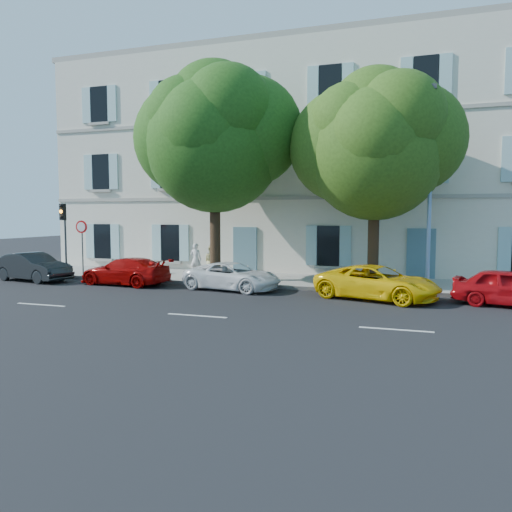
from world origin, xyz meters
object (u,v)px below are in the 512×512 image
(car_dark_sedan, at_px, (33,267))
(pedestrian_b, at_px, (211,261))
(tree_right, at_px, (375,152))
(road_sign, at_px, (82,236))
(traffic_light, at_px, (64,223))
(tree_left, at_px, (215,144))
(pedestrian_a, at_px, (196,259))
(car_red_coupe, at_px, (125,271))
(street_lamp, at_px, (430,178))
(car_yellow_supercar, at_px, (377,283))
(car_white_coupe, at_px, (232,276))
(car_red_hatchback, at_px, (512,288))

(car_dark_sedan, relative_size, pedestrian_b, 2.61)
(tree_right, bearing_deg, road_sign, -177.65)
(tree_right, height_order, traffic_light, tree_right)
(tree_left, height_order, road_sign, tree_left)
(pedestrian_a, bearing_deg, car_red_coupe, 57.48)
(street_lamp, relative_size, pedestrian_b, 4.99)
(tree_left, relative_size, road_sign, 3.52)
(car_red_coupe, relative_size, tree_left, 0.44)
(car_dark_sedan, height_order, pedestrian_b, pedestrian_b)
(car_yellow_supercar, bearing_deg, pedestrian_a, 86.51)
(car_white_coupe, xyz_separation_m, tree_left, (-1.45, 1.59, 5.72))
(traffic_light, bearing_deg, pedestrian_a, 11.74)
(car_white_coupe, bearing_deg, pedestrian_b, 50.29)
(car_red_coupe, distance_m, car_yellow_supercar, 11.09)
(car_white_coupe, bearing_deg, car_red_hatchback, -82.77)
(car_red_coupe, bearing_deg, tree_right, 105.34)
(car_yellow_supercar, relative_size, tree_left, 0.48)
(car_white_coupe, xyz_separation_m, traffic_light, (-9.76, 1.57, 2.14))
(tree_left, bearing_deg, pedestrian_a, 139.94)
(car_red_hatchback, height_order, street_lamp, street_lamp)
(car_dark_sedan, xyz_separation_m, tree_right, (15.62, 2.16, 5.03))
(car_dark_sedan, height_order, car_red_coupe, car_dark_sedan)
(car_white_coupe, distance_m, tree_right, 7.79)
(tree_left, relative_size, tree_right, 1.10)
(road_sign, bearing_deg, car_yellow_supercar, -6.94)
(car_red_coupe, relative_size, car_white_coupe, 1.02)
(car_white_coupe, distance_m, tree_left, 6.11)
(street_lamp, xyz_separation_m, pedestrian_a, (-10.83, 1.58, -3.61))
(pedestrian_a, bearing_deg, car_yellow_supercar, 160.06)
(tree_left, bearing_deg, car_red_coupe, -155.20)
(car_white_coupe, bearing_deg, traffic_light, 91.07)
(car_red_coupe, xyz_separation_m, traffic_light, (-4.65, 1.68, 2.10))
(traffic_light, bearing_deg, car_red_hatchback, -5.99)
(tree_right, height_order, street_lamp, tree_right)
(car_yellow_supercar, relative_size, traffic_light, 1.29)
(street_lamp, distance_m, pedestrian_a, 11.52)
(car_red_coupe, bearing_deg, car_yellow_supercar, 93.07)
(car_dark_sedan, xyz_separation_m, pedestrian_b, (8.06, 2.70, 0.26))
(tree_right, bearing_deg, car_white_coupe, -162.06)
(car_white_coupe, bearing_deg, car_red_coupe, 101.39)
(car_red_hatchback, relative_size, tree_left, 0.40)
(car_red_hatchback, xyz_separation_m, traffic_light, (-20.24, 2.12, 2.07))
(car_red_coupe, bearing_deg, street_lamp, 101.79)
(street_lamp, bearing_deg, car_red_coupe, -173.42)
(car_white_coupe, height_order, street_lamp, street_lamp)
(car_yellow_supercar, height_order, pedestrian_b, pedestrian_b)
(car_red_hatchback, relative_size, traffic_light, 1.08)
(car_dark_sedan, height_order, car_yellow_supercar, car_dark_sedan)
(tree_left, bearing_deg, pedestrian_b, 124.93)
(tree_right, bearing_deg, car_red_hatchback, -25.74)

